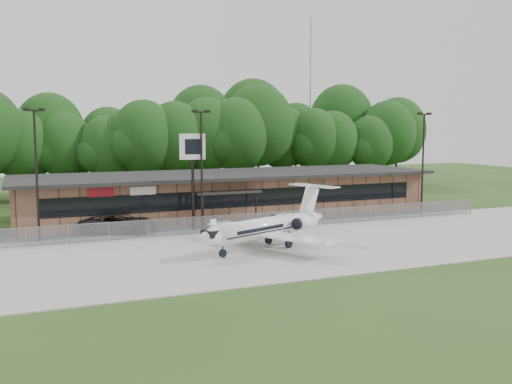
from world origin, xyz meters
name	(u,v)px	position (x,y,z in m)	size (l,w,h in m)	color
ground	(359,270)	(0.00, 0.00, 0.00)	(160.00, 160.00, 0.00)	#264318
apron	(300,245)	(0.00, 8.00, 0.04)	(64.00, 18.00, 0.08)	#9E9B93
parking_lot	(244,221)	(0.00, 19.50, 0.03)	(50.00, 9.00, 0.06)	#383835
terminal	(228,194)	(0.00, 23.94, 2.18)	(41.00, 11.65, 4.30)	brown
fence	(263,221)	(0.00, 15.00, 0.78)	(46.00, 0.04, 1.52)	gray
treeline	(180,137)	(0.00, 42.00, 7.50)	(72.00, 12.00, 15.00)	#153B12
radio_mast	(310,102)	(22.00, 48.00, 12.50)	(0.20, 0.20, 25.00)	gray
light_pole_left	(36,165)	(-18.00, 16.50, 5.98)	(1.55, 0.30, 10.23)	black
light_pole_mid	(202,161)	(-5.00, 16.50, 5.98)	(1.55, 0.30, 10.23)	black
light_pole_right	(423,156)	(18.00, 16.50, 5.98)	(1.55, 0.30, 10.23)	black
business_jet	(268,228)	(-2.81, 7.68, 1.58)	(12.85, 11.47, 4.41)	white
suv	(119,223)	(-11.72, 18.07, 0.87)	(2.90, 6.29, 1.75)	#2D2D2F
pole_sign	(192,157)	(-5.70, 16.80, 6.32)	(2.18, 0.51, 8.26)	black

